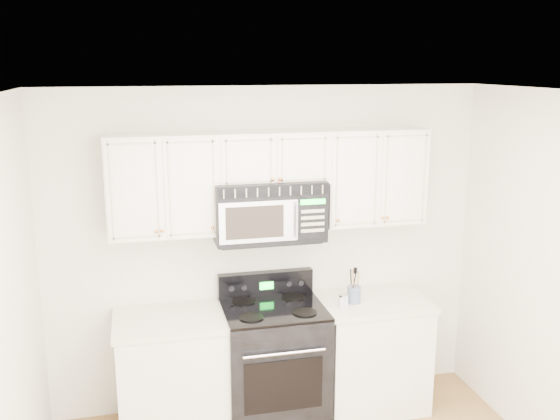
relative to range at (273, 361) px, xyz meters
name	(u,v)px	position (x,y,z in m)	size (l,w,h in m)	color
room	(335,341)	(0.02, -1.42, 0.82)	(3.51, 3.51, 2.61)	olive
base_cabinet_left	(174,378)	(-0.78, 0.01, -0.06)	(0.86, 0.65, 0.92)	silver
base_cabinet_right	(371,355)	(0.82, 0.01, -0.06)	(0.86, 0.65, 0.92)	silver
range	(273,361)	(0.00, 0.00, 0.00)	(0.78, 0.70, 1.12)	black
upper_cabinets	(271,176)	(0.02, 0.16, 1.45)	(2.44, 0.37, 0.75)	silver
microwave	(268,210)	(-0.01, 0.11, 1.20)	(0.83, 0.47, 0.46)	black
utensil_crock	(354,293)	(0.65, -0.02, 0.51)	(0.11, 0.11, 0.29)	slate
shaker_salt	(346,300)	(0.56, -0.08, 0.49)	(0.04, 0.04, 0.10)	#B1B1C4
shaker_pepper	(342,301)	(0.52, -0.09, 0.49)	(0.04, 0.04, 0.10)	#B1B1C4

